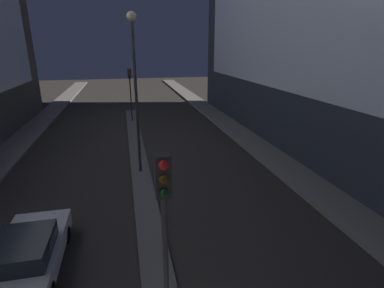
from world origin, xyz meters
The scene contains 5 objects.
median_strip centered at (0.00, 16.07, 0.05)m, with size 1.06×30.14×0.11m.
traffic_light_near centered at (0.00, 3.24, 3.66)m, with size 0.32×0.42×4.85m.
traffic_light_mid centered at (0.00, 26.27, 3.66)m, with size 0.32×0.42×4.85m.
street_lamp centered at (0.00, 13.94, 5.76)m, with size 0.51×0.51×8.45m.
car_left_lane centered at (-3.95, 6.58, 0.75)m, with size 1.95×4.56×1.47m.
Camera 1 is at (-0.65, -2.15, 6.97)m, focal length 28.00 mm.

